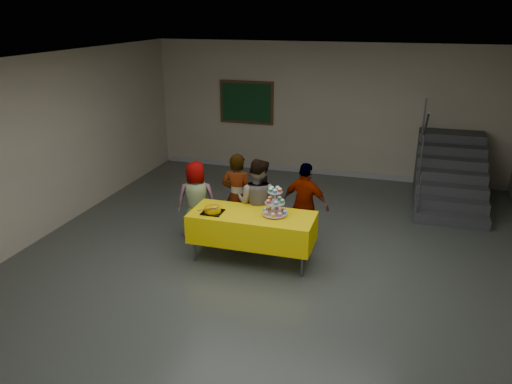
% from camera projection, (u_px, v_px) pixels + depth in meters
% --- Properties ---
extents(room_shell, '(10.00, 10.04, 3.02)m').
position_uv_depth(room_shell, '(267.00, 133.00, 6.55)').
color(room_shell, '#4C514C').
rests_on(room_shell, ground).
extents(bake_table, '(1.88, 0.78, 0.77)m').
position_uv_depth(bake_table, '(252.00, 227.00, 7.56)').
color(bake_table, '#595960').
rests_on(bake_table, ground).
extents(cupcake_stand, '(0.38, 0.38, 0.44)m').
position_uv_depth(cupcake_stand, '(275.00, 204.00, 7.37)').
color(cupcake_stand, silver).
rests_on(cupcake_stand, bake_table).
extents(bear_cake, '(0.32, 0.36, 0.12)m').
position_uv_depth(bear_cake, '(213.00, 209.00, 7.51)').
color(bear_cake, black).
rests_on(bear_cake, bake_table).
extents(schoolchild_a, '(0.75, 0.61, 1.33)m').
position_uv_depth(schoolchild_a, '(197.00, 200.00, 8.32)').
color(schoolchild_a, slate).
rests_on(schoolchild_a, ground).
extents(schoolchild_b, '(0.54, 0.36, 1.48)m').
position_uv_depth(schoolchild_b, '(237.00, 197.00, 8.25)').
color(schoolchild_b, slate).
rests_on(schoolchild_b, ground).
extents(schoolchild_c, '(0.78, 0.64, 1.47)m').
position_uv_depth(schoolchild_c, '(258.00, 203.00, 7.99)').
color(schoolchild_c, slate).
rests_on(schoolchild_c, ground).
extents(schoolchild_d, '(0.87, 0.52, 1.39)m').
position_uv_depth(schoolchild_d, '(305.00, 204.00, 8.05)').
color(schoolchild_d, slate).
rests_on(schoolchild_d, ground).
extents(staircase, '(1.30, 2.40, 2.04)m').
position_uv_depth(staircase, '(449.00, 176.00, 10.08)').
color(staircase, '#424447').
rests_on(staircase, ground).
extents(noticeboard, '(1.30, 0.05, 1.00)m').
position_uv_depth(noticeboard, '(246.00, 102.00, 11.68)').
color(noticeboard, '#472B16').
rests_on(noticeboard, ground).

